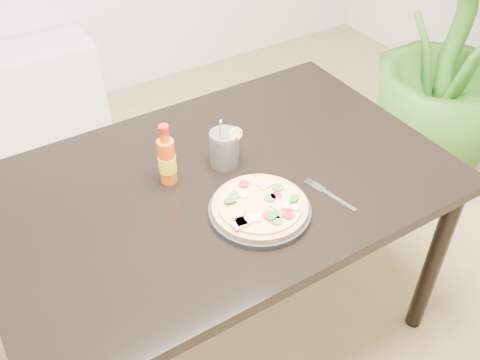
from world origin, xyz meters
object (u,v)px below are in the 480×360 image
pizza (260,206)px  plate (260,210)px  hot_sauce_bottle (167,160)px  houseplant (455,49)px  dining_table (220,199)px  fork (328,194)px  cola_cup (224,149)px

pizza → plate: bearing=75.6°
hot_sauce_bottle → houseplant: houseplant is taller
plate → houseplant: (1.47, 0.54, -0.12)m
pizza → hot_sauce_bottle: hot_sauce_bottle is taller
dining_table → pizza: bearing=-83.7°
dining_table → fork: (0.24, -0.23, 0.09)m
houseplant → dining_table: bearing=-166.8°
hot_sauce_bottle → plate: bearing=-59.2°
pizza → hot_sauce_bottle: bearing=120.5°
hot_sauce_bottle → houseplant: (1.62, 0.28, -0.19)m
dining_table → pizza: size_ratio=5.14×
fork → dining_table: bearing=123.5°
houseplant → cola_cup: bearing=-168.4°
cola_cup → houseplant: bearing=11.6°
cola_cup → houseplant: size_ratio=0.14×
pizza → fork: pizza is taller
pizza → cola_cup: size_ratio=1.52×
plate → fork: 0.22m
dining_table → cola_cup: size_ratio=7.80×
pizza → cola_cup: bearing=83.0°
plate → cola_cup: (0.03, 0.24, 0.05)m
fork → houseplant: houseplant is taller
fork → hot_sauce_bottle: bearing=128.8°
dining_table → hot_sauce_bottle: (-0.13, 0.07, 0.16)m
pizza → cola_cup: 0.25m
houseplant → hot_sauce_bottle: bearing=-170.3°
plate → fork: plate is taller
plate → cola_cup: bearing=83.1°
dining_table → cola_cup: (0.05, 0.05, 0.14)m
pizza → houseplant: houseplant is taller
plate → hot_sauce_bottle: bearing=120.8°
plate → fork: (0.21, -0.04, -0.01)m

